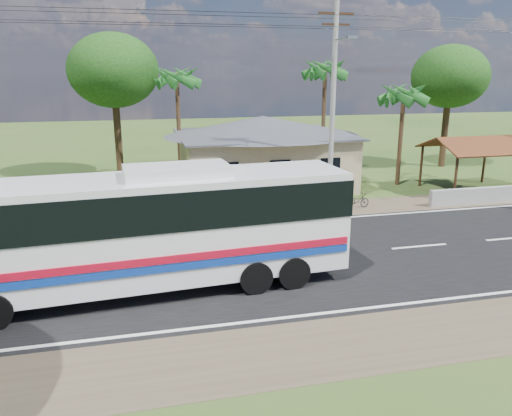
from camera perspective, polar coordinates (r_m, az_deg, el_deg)
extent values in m
plane|color=#2C491A|center=(20.16, 7.10, -5.44)|extent=(120.00, 120.00, 0.00)
cube|color=black|center=(20.15, 7.10, -5.41)|extent=(120.00, 10.00, 0.02)
cube|color=brown|center=(26.02, 2.13, -0.49)|extent=(120.00, 3.00, 0.01)
cube|color=brown|center=(14.82, 16.12, -14.02)|extent=(120.00, 3.00, 0.01)
cube|color=silver|center=(24.36, 3.27, -1.57)|extent=(120.00, 0.15, 0.01)
cube|color=silver|center=(16.21, 12.98, -11.05)|extent=(120.00, 0.15, 0.01)
cube|color=silver|center=(20.15, 7.10, -5.37)|extent=(120.00, 0.15, 0.01)
cube|color=tan|center=(32.04, 0.77, 5.49)|extent=(10.00, 8.00, 3.20)
cube|color=#4C4F54|center=(31.80, 0.78, 8.41)|extent=(10.60, 8.60, 0.10)
pyramid|color=#4C4F54|center=(31.68, 0.79, 10.48)|extent=(12.40, 10.00, 1.20)
cube|color=black|center=(27.54, -3.24, 4.02)|extent=(1.20, 0.08, 1.20)
cube|color=black|center=(28.21, 2.78, 4.30)|extent=(1.20, 0.08, 1.20)
cube|color=black|center=(29.18, 8.46, 4.53)|extent=(1.20, 0.08, 1.20)
cylinder|color=#341F13|center=(30.48, 21.85, 3.28)|extent=(0.16, 0.16, 2.60)
cylinder|color=#341F13|center=(33.42, 18.35, 4.59)|extent=(0.16, 0.16, 2.60)
cylinder|color=#341F13|center=(36.04, 24.62, 4.71)|extent=(0.16, 0.16, 2.60)
cube|color=brown|center=(32.14, 24.81, 6.45)|extent=(5.20, 2.28, 0.90)
cube|color=brown|center=(33.88, 22.54, 7.09)|extent=(5.20, 2.28, 0.90)
cube|color=#341F13|center=(32.96, 23.71, 7.38)|extent=(5.20, 0.12, 0.12)
cube|color=#9E9E99|center=(30.57, 24.86, 1.35)|extent=(7.00, 0.30, 0.90)
cylinder|color=#9E9E99|center=(26.05, 8.76, 11.65)|extent=(0.26, 0.26, 11.00)
cube|color=#341F13|center=(26.13, 9.17, 21.10)|extent=(1.80, 0.12, 0.12)
cube|color=#341F13|center=(26.08, 9.12, 20.01)|extent=(1.40, 0.10, 0.10)
cylinder|color=gray|center=(25.11, 9.96, 18.55)|extent=(0.08, 2.00, 0.08)
cube|color=gray|center=(24.20, 10.94, 18.63)|extent=(0.50, 0.18, 0.12)
cylinder|color=black|center=(24.28, -9.90, 21.04)|extent=(16.00, 0.02, 0.02)
cylinder|color=black|center=(29.74, 23.43, 18.99)|extent=(15.00, 0.02, 0.02)
cylinder|color=#47301E|center=(33.15, 16.19, 7.66)|extent=(0.28, 0.28, 6.00)
cylinder|color=#47301E|center=(35.63, 7.71, 9.85)|extent=(0.28, 0.28, 7.50)
cylinder|color=#47301E|center=(33.90, -8.82, 9.10)|extent=(0.28, 0.28, 7.00)
cylinder|color=#47301E|center=(35.86, -15.51, 8.22)|extent=(0.50, 0.50, 5.95)
ellipsoid|color=#14360E|center=(35.61, -16.00, 14.89)|extent=(6.00, 6.00, 4.92)
cylinder|color=#47301E|center=(40.81, 20.77, 8.35)|extent=(0.50, 0.50, 5.60)
ellipsoid|color=#14360E|center=(40.58, 21.31, 13.84)|extent=(5.60, 5.60, 4.59)
cube|color=silver|center=(16.62, -12.54, -2.30)|extent=(13.60, 3.78, 3.36)
cube|color=black|center=(16.39, -12.71, 0.49)|extent=(13.66, 3.85, 1.23)
cube|color=#A70A20|center=(15.49, -11.90, -6.01)|extent=(13.17, 1.01, 0.25)
cube|color=navy|center=(15.59, -11.84, -6.97)|extent=(13.17, 1.01, 0.25)
cube|color=silver|center=(16.29, -9.00, 4.23)|extent=(3.48, 2.03, 0.34)
cylinder|color=black|center=(18.61, -26.58, -7.00)|extent=(1.14, 0.47, 1.12)
cylinder|color=black|center=(16.61, -0.06, -7.92)|extent=(1.14, 0.47, 1.12)
cylinder|color=black|center=(18.90, -2.43, -4.96)|extent=(1.14, 0.47, 1.12)
cylinder|color=black|center=(17.03, 4.28, -7.35)|extent=(1.14, 0.47, 1.12)
cylinder|color=black|center=(19.27, 1.43, -4.54)|extent=(1.14, 0.47, 1.12)
imported|color=black|center=(27.19, 11.44, 0.79)|extent=(1.62, 0.84, 0.81)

